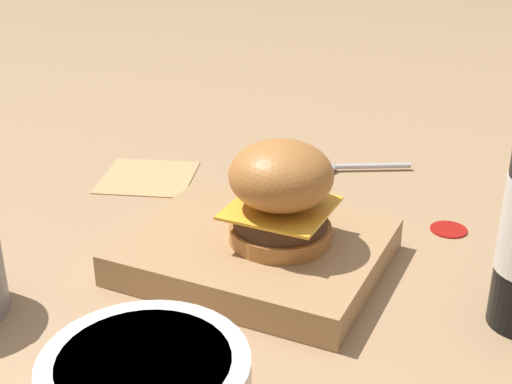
# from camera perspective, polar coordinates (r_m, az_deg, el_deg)

# --- Properties ---
(ground_plane) EXTENTS (6.00, 6.00, 0.00)m
(ground_plane) POSITION_cam_1_polar(r_m,az_deg,el_deg) (0.71, 3.74, -7.52)
(ground_plane) COLOR #9E7A56
(serving_board) EXTENTS (0.25, 0.21, 0.03)m
(serving_board) POSITION_cam_1_polar(r_m,az_deg,el_deg) (0.73, 0.00, -4.75)
(serving_board) COLOR #A37A51
(serving_board) RESTS_ON ground_plane
(burger) EXTENTS (0.10, 0.10, 0.10)m
(burger) POSITION_cam_1_polar(r_m,az_deg,el_deg) (0.69, 1.99, -0.03)
(burger) COLOR #AD6B33
(burger) RESTS_ON serving_board
(spoon) EXTENTS (0.14, 0.09, 0.01)m
(spoon) POSITION_cam_1_polar(r_m,az_deg,el_deg) (0.97, 5.93, 2.02)
(spoon) COLOR #B2B2B7
(spoon) RESTS_ON ground_plane
(ketchup_puddle) EXTENTS (0.04, 0.04, 0.00)m
(ketchup_puddle) POSITION_cam_1_polar(r_m,az_deg,el_deg) (0.84, 15.17, -2.86)
(ketchup_puddle) COLOR #9E140F
(ketchup_puddle) RESTS_ON ground_plane
(parchment_square) EXTENTS (0.15, 0.15, 0.00)m
(parchment_square) POSITION_cam_1_polar(r_m,az_deg,el_deg) (0.95, -8.65, 1.21)
(parchment_square) COLOR tan
(parchment_square) RESTS_ON ground_plane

